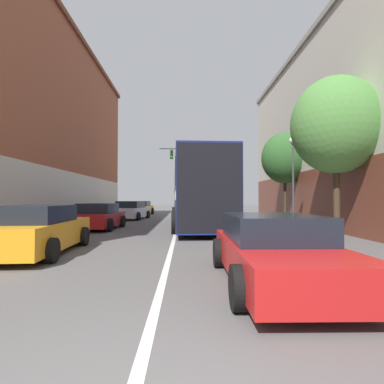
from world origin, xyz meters
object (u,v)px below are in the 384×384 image
at_px(parked_car_left_far, 132,211).
at_px(street_lamp, 293,170).
at_px(hatchback_foreground, 275,250).
at_px(parked_car_left_near, 140,208).
at_px(parked_car_left_distant, 38,230).
at_px(traffic_signal_gantry, 213,164).
at_px(bus, 196,190).
at_px(street_tree_far, 285,158).
at_px(street_tree_near, 336,125).
at_px(parked_car_left_mid, 99,217).

distance_m(parked_car_left_far, street_lamp, 13.01).
relative_size(hatchback_foreground, parked_car_left_far, 0.93).
xyz_separation_m(parked_car_left_near, parked_car_left_distant, (0.17, -21.12, 0.00)).
bearing_deg(parked_car_left_far, traffic_signal_gantry, -56.96).
xyz_separation_m(bus, parked_car_left_distant, (-4.91, -8.83, -1.43)).
bearing_deg(street_tree_far, parked_car_left_far, 157.04).
distance_m(parked_car_left_far, traffic_signal_gantry, 8.46).
bearing_deg(parked_car_left_distant, street_tree_near, -75.78).
height_order(traffic_signal_gantry, street_lamp, traffic_signal_gantry).
xyz_separation_m(parked_car_left_near, street_tree_near, (10.52, -17.93, 3.89)).
distance_m(bus, traffic_signal_gantry, 9.62).
height_order(parked_car_left_mid, parked_car_left_distant, parked_car_left_distant).
xyz_separation_m(hatchback_foreground, parked_car_left_distant, (-5.91, 3.11, 0.06)).
bearing_deg(street_tree_far, parked_car_left_distant, -136.10).
height_order(bus, parked_car_left_distant, bus).
bearing_deg(parked_car_left_mid, traffic_signal_gantry, -30.19).
bearing_deg(traffic_signal_gantry, hatchback_foreground, -92.39).
xyz_separation_m(traffic_signal_gantry, street_tree_near, (3.56, -14.69, -0.18)).
bearing_deg(bus, hatchback_foreground, -177.38).
relative_size(bus, street_tree_far, 2.23).
bearing_deg(bus, parked_car_left_far, 37.18).
relative_size(bus, parked_car_left_distant, 2.85).
height_order(parked_car_left_near, street_tree_far, street_tree_far).
bearing_deg(street_lamp, parked_car_left_distant, -146.92).
relative_size(hatchback_foreground, parked_car_left_distant, 0.96).
xyz_separation_m(street_tree_near, street_tree_far, (0.29, 7.04, -0.37)).
distance_m(street_lamp, street_tree_far, 4.15).
relative_size(bus, street_tree_near, 1.99).
bearing_deg(parked_car_left_distant, hatchback_foreground, -120.70).
relative_size(parked_car_left_near, street_tree_near, 0.63).
bearing_deg(street_lamp, hatchback_foreground, -112.04).
bearing_deg(street_tree_near, parked_car_left_far, 131.74).
height_order(bus, hatchback_foreground, bus).
distance_m(street_lamp, street_tree_near, 3.54).
distance_m(parked_car_left_mid, street_tree_near, 11.88).
relative_size(parked_car_left_far, street_tree_near, 0.72).
relative_size(bus, parked_car_left_near, 3.14).
height_order(hatchback_foreground, parked_car_left_distant, parked_car_left_distant).
height_order(hatchback_foreground, street_tree_near, street_tree_near).
height_order(parked_car_left_mid, street_tree_far, street_tree_far).
height_order(hatchback_foreground, street_lamp, street_lamp).
bearing_deg(street_tree_near, parked_car_left_mid, 160.52).
distance_m(bus, parked_car_left_near, 13.38).
xyz_separation_m(bus, parked_car_left_near, (-5.08, 12.29, -1.43)).
height_order(bus, parked_car_left_near, bus).
height_order(parked_car_left_near, parked_car_left_far, parked_car_left_far).
height_order(hatchback_foreground, traffic_signal_gantry, traffic_signal_gantry).
bearing_deg(street_lamp, parked_car_left_far, 139.14).
bearing_deg(parked_car_left_mid, bus, -67.28).
bearing_deg(parked_car_left_mid, parked_car_left_near, 2.26).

